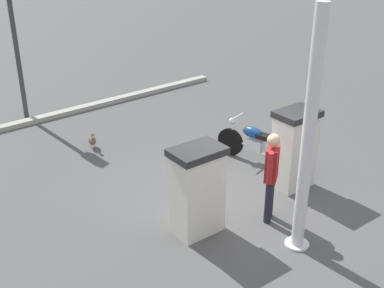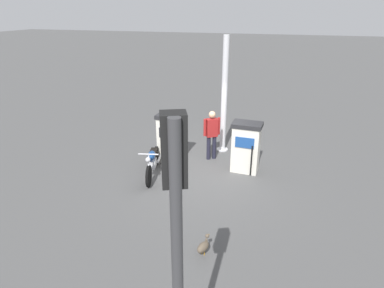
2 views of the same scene
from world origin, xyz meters
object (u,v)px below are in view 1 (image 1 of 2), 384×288
motorcycle_near_pump (256,143)px  canopy_support_pole (308,141)px  fuel_pump_near (294,149)px  wandering_duck (92,140)px  attendant_person (271,172)px  roadside_traffic_light (14,18)px  fuel_pump_far (197,190)px

motorcycle_near_pump → canopy_support_pole: (-2.50, 1.58, 1.43)m
fuel_pump_near → wandering_duck: (4.01, 2.21, -0.61)m
attendant_person → canopy_support_pole: (-0.83, 0.20, 0.93)m
motorcycle_near_pump → canopy_support_pole: bearing=147.7°
motorcycle_near_pump → wandering_duck: motorcycle_near_pump is taller
attendant_person → wandering_duck: size_ratio=3.94×
fuel_pump_near → motorcycle_near_pump: 1.20m
roadside_traffic_light → fuel_pump_near: bearing=-158.4°
fuel_pump_near → canopy_support_pole: size_ratio=0.41×
canopy_support_pole → motorcycle_near_pump: bearing=-32.3°
fuel_pump_far → canopy_support_pole: size_ratio=0.40×
fuel_pump_near → motorcycle_near_pump: (1.14, -0.15, -0.35)m
fuel_pump_far → roadside_traffic_light: (6.65, 0.20, 1.81)m
motorcycle_near_pump → wandering_duck: 3.73m
fuel_pump_near → motorcycle_near_pump: fuel_pump_near is taller
attendant_person → wandering_duck: 4.71m
attendant_person → wandering_duck: bearing=12.2°
attendant_person → canopy_support_pole: bearing=166.6°
fuel_pump_near → fuel_pump_far: size_ratio=1.02×
fuel_pump_near → roadside_traffic_light: 7.38m
motorcycle_near_pump → canopy_support_pole: canopy_support_pole is taller
motorcycle_near_pump → fuel_pump_near: bearing=172.4°
fuel_pump_near → wandering_duck: bearing=28.9°
attendant_person → motorcycle_near_pump: bearing=-39.6°
fuel_pump_far → attendant_person: size_ratio=0.94×
attendant_person → canopy_support_pole: 1.26m
fuel_pump_far → wandering_duck: fuel_pump_far is taller
attendant_person → roadside_traffic_light: size_ratio=0.43×
motorcycle_near_pump → roadside_traffic_light: (5.51, 2.78, 2.15)m
motorcycle_near_pump → attendant_person: attendant_person is taller
roadside_traffic_light → canopy_support_pole: (-8.02, -1.20, -0.72)m
fuel_pump_near → wandering_duck: 4.62m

